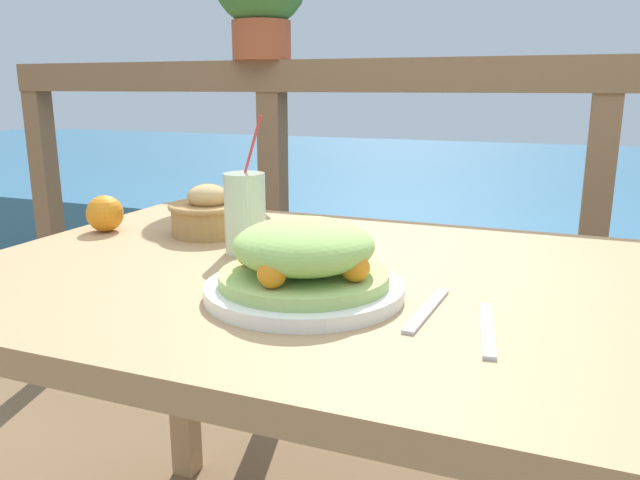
# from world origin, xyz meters

# --- Properties ---
(patio_table) EXTENTS (1.19, 0.86, 0.75)m
(patio_table) POSITION_xyz_m (0.00, 0.00, 0.65)
(patio_table) COLOR tan
(patio_table) RESTS_ON ground_plane
(railing_fence) EXTENTS (2.80, 0.08, 1.12)m
(railing_fence) POSITION_xyz_m (0.00, 0.79, 0.79)
(railing_fence) COLOR brown
(railing_fence) RESTS_ON ground_plane
(sea_backdrop) EXTENTS (12.00, 4.00, 0.52)m
(sea_backdrop) POSITION_xyz_m (0.00, 3.29, 0.26)
(sea_backdrop) COLOR teal
(sea_backdrop) RESTS_ON ground_plane
(salad_plate) EXTENTS (0.29, 0.29, 0.11)m
(salad_plate) POSITION_xyz_m (0.04, -0.13, 0.80)
(salad_plate) COLOR white
(salad_plate) RESTS_ON patio_table
(drink_glass) EXTENTS (0.07, 0.07, 0.25)m
(drink_glass) POSITION_xyz_m (-0.16, 0.05, 0.82)
(drink_glass) COLOR beige
(drink_glass) RESTS_ON patio_table
(bread_basket) EXTENTS (0.16, 0.16, 0.10)m
(bread_basket) POSITION_xyz_m (-0.30, 0.15, 0.79)
(bread_basket) COLOR #AD7F47
(bread_basket) RESTS_ON patio_table
(fork) EXTENTS (0.03, 0.18, 0.00)m
(fork) POSITION_xyz_m (0.22, -0.13, 0.75)
(fork) COLOR silver
(fork) RESTS_ON patio_table
(knife) EXTENTS (0.04, 0.18, 0.00)m
(knife) POSITION_xyz_m (0.30, -0.17, 0.75)
(knife) COLOR silver
(knife) RESTS_ON patio_table
(orange_near_basket) EXTENTS (0.08, 0.08, 0.08)m
(orange_near_basket) POSITION_xyz_m (-0.51, 0.10, 0.78)
(orange_near_basket) COLOR orange
(orange_near_basket) RESTS_ON patio_table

